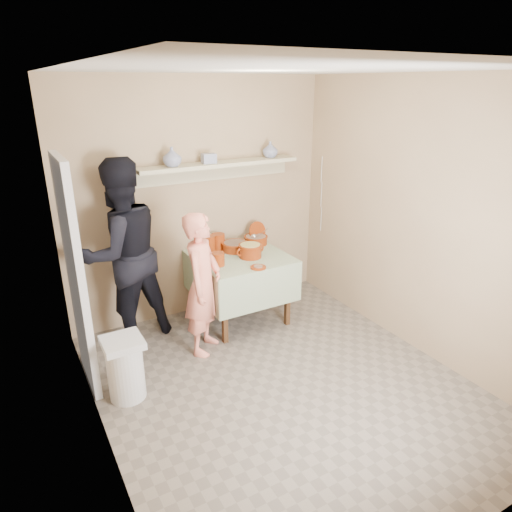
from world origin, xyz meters
TOP-DOWN VIEW (x-y plane):
  - ground at (0.00, 0.00)m, footprint 3.50×3.50m
  - tile_panel at (-1.46, 0.95)m, footprint 0.06×0.70m
  - plate_stack_a at (-0.00, 1.53)m, footprint 0.14×0.14m
  - plate_stack_b at (0.14, 1.58)m, footprint 0.15×0.15m
  - bowl_stack at (-0.07, 1.14)m, footprint 0.14×0.14m
  - empty_bowl at (-0.07, 1.41)m, footprint 0.15×0.15m
  - propped_lid at (0.65, 1.59)m, footprint 0.25×0.12m
  - vase_right at (0.83, 1.62)m, footprint 0.19×0.19m
  - vase_left at (-0.33, 1.60)m, footprint 0.26×0.26m
  - ceramic_box at (0.07, 1.60)m, footprint 0.15×0.11m
  - person_cook at (-0.35, 0.89)m, footprint 0.60×0.61m
  - person_helper at (-0.95, 1.49)m, footprint 1.06×0.92m
  - room_shell at (0.00, 0.00)m, footprint 3.04×3.54m
  - serving_table at (0.25, 1.28)m, footprint 0.97×0.97m
  - cazuela_meat_a at (0.27, 1.44)m, footprint 0.30×0.30m
  - cazuela_meat_b at (0.58, 1.52)m, footprint 0.28×0.28m
  - ladle at (0.55, 1.48)m, footprint 0.08×0.26m
  - cazuela_rice at (0.33, 1.18)m, footprint 0.33×0.25m
  - front_plate at (0.24, 0.87)m, footprint 0.16×0.16m
  - wall_shelf at (0.20, 1.65)m, footprint 1.80×0.25m
  - trash_bin at (-1.23, 0.52)m, footprint 0.32×0.32m
  - electrical_cord at (1.47, 1.48)m, footprint 0.01×0.05m

SIDE VIEW (x-z plane):
  - ground at x=0.00m, z-range 0.00..0.00m
  - trash_bin at x=-1.23m, z-range 0.00..0.56m
  - serving_table at x=0.25m, z-range 0.26..1.02m
  - person_cook at x=-0.35m, z-range 0.00..1.42m
  - front_plate at x=0.24m, z-range 0.76..0.78m
  - empty_bowl at x=-0.07m, z-range 0.76..0.81m
  - cazuela_meat_a at x=0.27m, z-range 0.77..0.87m
  - cazuela_meat_b at x=0.58m, z-range 0.77..0.87m
  - bowl_stack at x=-0.07m, z-range 0.76..0.90m
  - cazuela_rice at x=0.33m, z-range 0.77..0.92m
  - plate_stack_b at x=0.14m, z-range 0.76..0.94m
  - plate_stack_a at x=0.00m, z-range 0.76..0.95m
  - ladle at x=0.55m, z-range 0.78..0.97m
  - propped_lid at x=0.65m, z-range 0.76..1.00m
  - person_helper at x=-0.95m, z-range 0.00..1.88m
  - tile_panel at x=-1.46m, z-range 0.00..2.00m
  - electrical_cord at x=1.47m, z-range 0.80..1.70m
  - room_shell at x=0.00m, z-range 0.30..2.92m
  - wall_shelf at x=0.20m, z-range 1.57..1.78m
  - ceramic_box at x=0.07m, z-range 1.72..1.82m
  - vase_right at x=0.83m, z-range 1.72..1.90m
  - vase_left at x=-0.33m, z-range 1.72..1.92m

